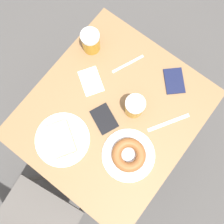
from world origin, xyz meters
name	(u,v)px	position (x,y,z in m)	size (l,w,h in m)	color
ground_plane	(112,134)	(0.00, 0.00, 0.00)	(8.00, 8.00, 0.00)	#474442
table	(112,116)	(0.00, 0.00, 0.66)	(0.73, 0.82, 0.74)	olive
plate_with_cake	(62,139)	(0.10, 0.23, 0.76)	(0.25, 0.25, 0.05)	silver
plate_with_donut	(129,155)	(-0.17, 0.11, 0.77)	(0.24, 0.24, 0.05)	silver
beer_mug_left	(91,41)	(0.28, -0.20, 0.80)	(0.09, 0.09, 0.11)	#C68C23
beer_mug_center	(134,106)	(-0.07, -0.07, 0.80)	(0.09, 0.09, 0.11)	#C68C23
napkin_folded	(91,81)	(0.17, -0.06, 0.75)	(0.16, 0.15, 0.00)	white
fork	(128,64)	(0.09, -0.24, 0.75)	(0.08, 0.16, 0.00)	silver
knife	(168,123)	(-0.23, -0.12, 0.75)	(0.12, 0.18, 0.00)	silver
passport_near_edge	(174,81)	(-0.14, -0.30, 0.75)	(0.15, 0.15, 0.01)	#141938
passport_far_edge	(104,119)	(0.01, 0.04, 0.75)	(0.15, 0.13, 0.01)	black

